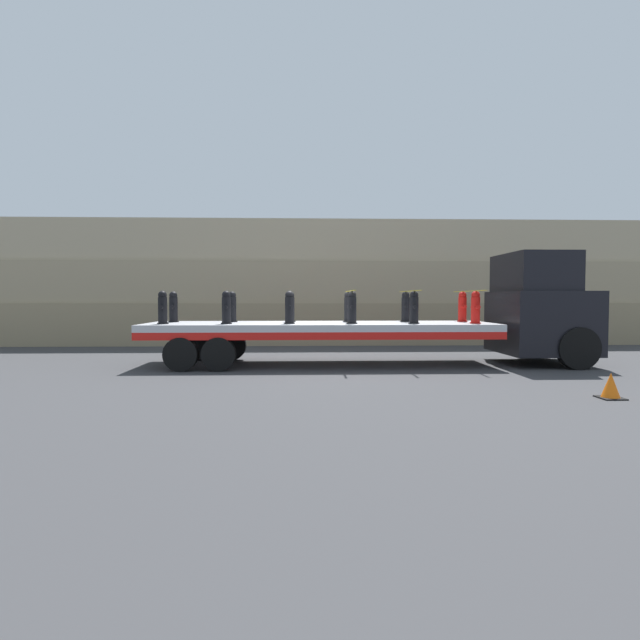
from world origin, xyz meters
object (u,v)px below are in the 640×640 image
at_px(fire_hydrant_black_far_0, 173,307).
at_px(fire_hydrant_black_far_1, 232,307).
at_px(flatbed_trailer, 303,330).
at_px(traffic_cone, 611,386).
at_px(fire_hydrant_red_far_5, 462,307).
at_px(fire_hydrant_black_near_0, 163,308).
at_px(fire_hydrant_black_far_3, 348,307).
at_px(fire_hydrant_black_far_4, 406,307).
at_px(fire_hydrant_red_near_5, 475,308).
at_px(fire_hydrant_black_far_2, 290,307).
at_px(fire_hydrant_black_near_2, 289,308).
at_px(fire_hydrant_black_near_4, 414,308).
at_px(truck_cab, 543,310).
at_px(fire_hydrant_black_near_1, 226,308).
at_px(fire_hydrant_black_near_3, 352,308).

distance_m(fire_hydrant_black_far_0, fire_hydrant_black_far_1, 1.72).
xyz_separation_m(flatbed_trailer, traffic_cone, (5.84, -5.06, -0.76)).
relative_size(fire_hydrant_black_far_1, fire_hydrant_red_far_5, 1.00).
bearing_deg(fire_hydrant_black_near_0, fire_hydrant_black_far_0, 90.00).
bearing_deg(fire_hydrant_black_far_3, flatbed_trailer, -157.34).
height_order(fire_hydrant_black_far_4, fire_hydrant_red_near_5, same).
bearing_deg(fire_hydrant_black_far_2, fire_hydrant_black_near_2, -90.00).
height_order(flatbed_trailer, fire_hydrant_black_near_0, fire_hydrant_black_near_0).
xyz_separation_m(fire_hydrant_black_far_0, traffic_cone, (9.64, -5.63, -1.41)).
bearing_deg(fire_hydrant_black_near_4, truck_cab, 8.29).
bearing_deg(fire_hydrant_black_far_4, fire_hydrant_black_near_4, -90.00).
distance_m(fire_hydrant_black_near_1, fire_hydrant_black_near_3, 3.44).
relative_size(fire_hydrant_black_near_4, fire_hydrant_black_far_4, 1.00).
relative_size(truck_cab, traffic_cone, 6.51).
xyz_separation_m(fire_hydrant_black_far_1, fire_hydrant_black_near_2, (1.72, -1.13, 0.00)).
height_order(fire_hydrant_black_near_0, fire_hydrant_black_far_0, same).
distance_m(fire_hydrant_black_near_4, fire_hydrant_black_far_4, 1.13).
bearing_deg(flatbed_trailer, fire_hydrant_red_far_5, 6.74).
bearing_deg(fire_hydrant_black_far_0, fire_hydrant_red_far_5, 0.00).
height_order(fire_hydrant_black_near_0, fire_hydrant_black_near_3, same).
bearing_deg(fire_hydrant_black_near_3, fire_hydrant_black_far_2, 146.60).
height_order(fire_hydrant_black_far_1, fire_hydrant_red_far_5, same).
bearing_deg(flatbed_trailer, fire_hydrant_black_near_0, -171.51).
bearing_deg(fire_hydrant_black_near_1, fire_hydrant_black_far_4, 12.40).
xyz_separation_m(fire_hydrant_black_near_1, traffic_cone, (7.92, -4.49, -1.41)).
height_order(fire_hydrant_black_near_1, fire_hydrant_black_near_2, same).
bearing_deg(fire_hydrant_black_near_3, fire_hydrant_red_far_5, 18.25).
bearing_deg(fire_hydrant_black_near_0, fire_hydrant_black_near_1, 0.00).
xyz_separation_m(fire_hydrant_black_far_4, fire_hydrant_red_far_5, (1.72, 0.00, 0.00)).
height_order(truck_cab, fire_hydrant_black_far_1, truck_cab).
bearing_deg(fire_hydrant_black_near_2, fire_hydrant_red_near_5, 0.00).
height_order(fire_hydrant_black_near_1, fire_hydrant_black_far_2, same).
height_order(fire_hydrant_black_near_0, fire_hydrant_black_near_4, same).
bearing_deg(truck_cab, traffic_cone, -102.63).
distance_m(fire_hydrant_black_near_4, fire_hydrant_red_far_5, 2.06).
relative_size(fire_hydrant_black_far_2, fire_hydrant_black_far_4, 1.00).
bearing_deg(traffic_cone, fire_hydrant_black_far_3, 128.53).
height_order(fire_hydrant_black_near_1, traffic_cone, fire_hydrant_black_near_1).
bearing_deg(fire_hydrant_black_near_4, fire_hydrant_black_near_2, 180.00).
xyz_separation_m(fire_hydrant_black_far_1, fire_hydrant_black_far_2, (1.72, 0.00, 0.00)).
bearing_deg(fire_hydrant_black_far_4, fire_hydrant_black_near_0, -170.64).
bearing_deg(fire_hydrant_black_near_3, fire_hydrant_black_near_4, 0.00).
relative_size(fire_hydrant_black_near_1, fire_hydrant_black_far_4, 1.00).
relative_size(fire_hydrant_black_near_2, traffic_cone, 1.84).
xyz_separation_m(fire_hydrant_black_far_3, fire_hydrant_black_far_4, (1.72, 0.00, 0.00)).
height_order(fire_hydrant_red_near_5, traffic_cone, fire_hydrant_red_near_5).
bearing_deg(fire_hydrant_red_far_5, fire_hydrant_black_far_2, 180.00).
bearing_deg(fire_hydrant_black_far_1, fire_hydrant_red_near_5, -9.36).
bearing_deg(fire_hydrant_black_near_3, traffic_cone, -45.07).
relative_size(fire_hydrant_black_far_3, fire_hydrant_red_near_5, 1.00).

